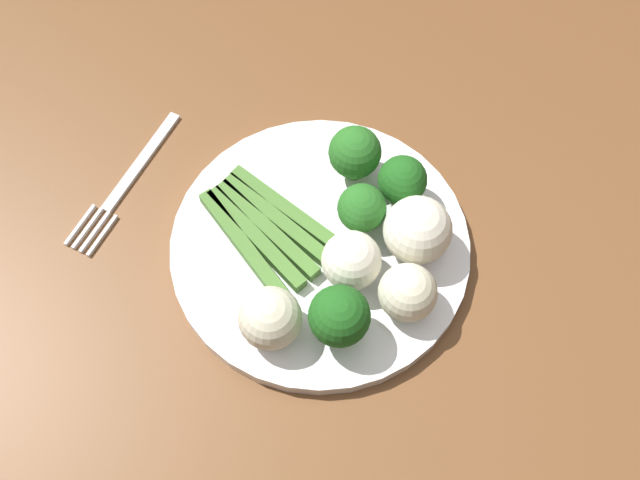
# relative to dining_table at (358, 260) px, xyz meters

# --- Properties ---
(ground_plane) EXTENTS (6.00, 6.00, 0.02)m
(ground_plane) POSITION_rel_dining_table_xyz_m (0.00, 0.00, -0.66)
(ground_plane) COLOR tan
(dining_table) EXTENTS (1.48, 0.85, 0.75)m
(dining_table) POSITION_rel_dining_table_xyz_m (0.00, 0.00, 0.00)
(dining_table) COLOR brown
(dining_table) RESTS_ON ground_plane
(plate) EXTENTS (0.26, 0.26, 0.01)m
(plate) POSITION_rel_dining_table_xyz_m (0.03, 0.05, 0.11)
(plate) COLOR white
(plate) RESTS_ON dining_table
(asparagus_bundle) EXTENTS (0.13, 0.12, 0.01)m
(asparagus_bundle) POSITION_rel_dining_table_xyz_m (0.08, 0.04, 0.12)
(asparagus_bundle) COLOR #47752D
(asparagus_bundle) RESTS_ON plate
(broccoli_left) EXTENTS (0.05, 0.05, 0.06)m
(broccoli_left) POSITION_rel_dining_table_xyz_m (-0.00, 0.12, 0.15)
(broccoli_left) COLOR #4C7F2B
(broccoli_left) RESTS_ON plate
(broccoli_back) EXTENTS (0.05, 0.05, 0.06)m
(broccoli_back) POSITION_rel_dining_table_xyz_m (0.02, -0.03, 0.15)
(broccoli_back) COLOR #568E33
(broccoli_back) RESTS_ON plate
(broccoli_front) EXTENTS (0.04, 0.04, 0.05)m
(broccoli_front) POSITION_rel_dining_table_xyz_m (0.00, 0.02, 0.15)
(broccoli_front) COLOR #568E33
(broccoli_front) RESTS_ON plate
(broccoli_near_center) EXTENTS (0.04, 0.04, 0.05)m
(broccoli_near_center) POSITION_rel_dining_table_xyz_m (-0.03, -0.01, 0.15)
(broccoli_near_center) COLOR #4C7F2B
(broccoli_near_center) RESTS_ON plate
(cauliflower_right) EXTENTS (0.05, 0.05, 0.05)m
(cauliflower_right) POSITION_rel_dining_table_xyz_m (-0.05, 0.09, 0.14)
(cauliflower_right) COLOR beige
(cauliflower_right) RESTS_ON plate
(cauliflower_near_fork) EXTENTS (0.06, 0.06, 0.06)m
(cauliflower_near_fork) POSITION_rel_dining_table_xyz_m (-0.05, 0.03, 0.15)
(cauliflower_near_fork) COLOR white
(cauliflower_near_fork) RESTS_ON plate
(cauliflower_mid) EXTENTS (0.05, 0.05, 0.05)m
(cauliflower_mid) POSITION_rel_dining_table_xyz_m (-0.00, 0.07, 0.14)
(cauliflower_mid) COLOR white
(cauliflower_mid) RESTS_ON plate
(cauliflower_outer_edge) EXTENTS (0.05, 0.05, 0.05)m
(cauliflower_outer_edge) POSITION_rel_dining_table_xyz_m (0.05, 0.13, 0.14)
(cauliflower_outer_edge) COLOR beige
(cauliflower_outer_edge) RESTS_ON plate
(fork) EXTENTS (0.06, 0.16, 0.00)m
(fork) POSITION_rel_dining_table_xyz_m (0.22, 0.01, 0.10)
(fork) COLOR silver
(fork) RESTS_ON dining_table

